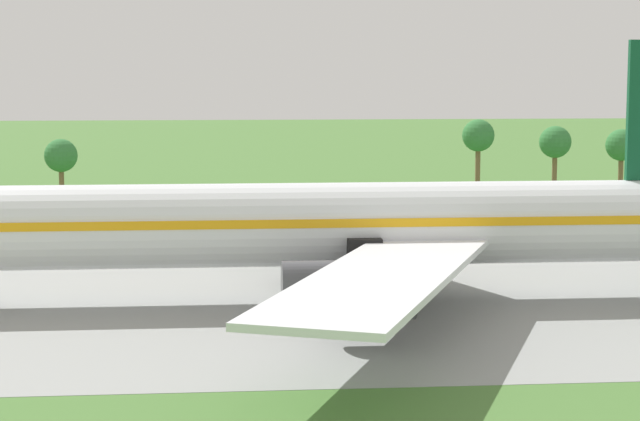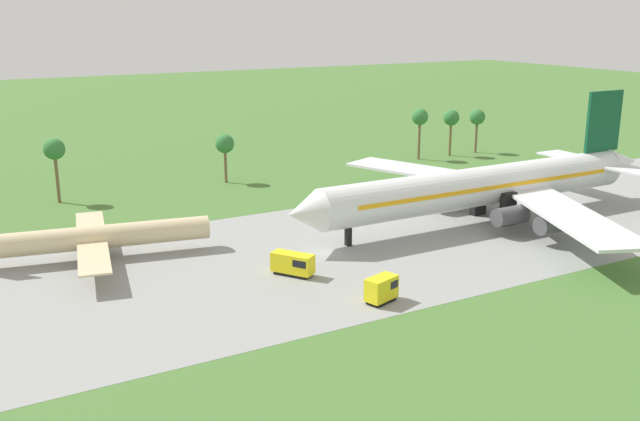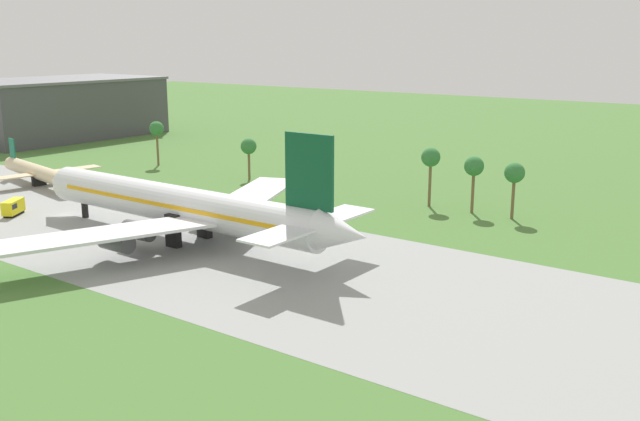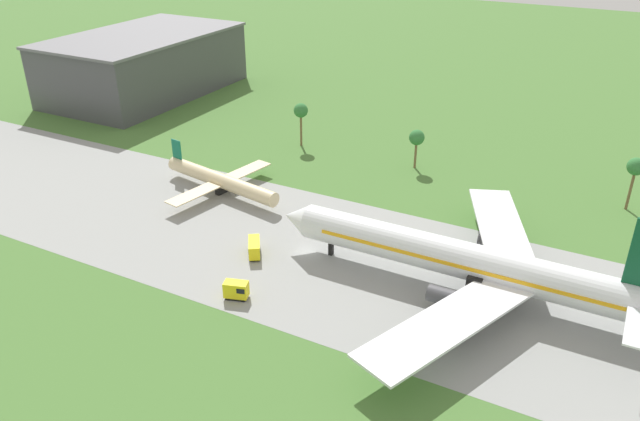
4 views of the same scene
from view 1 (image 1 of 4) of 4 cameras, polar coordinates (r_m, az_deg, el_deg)
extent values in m
cylinder|color=white|center=(83.50, 0.00, -0.68)|extent=(56.58, 6.02, 6.02)
cube|color=#EFA314|center=(83.44, 0.00, -0.37)|extent=(48.09, 6.14, 0.60)
cube|color=white|center=(68.78, 3.14, -3.25)|extent=(18.84, 31.59, 0.44)
cube|color=white|center=(99.12, 0.58, -0.07)|extent=(18.84, 31.59, 0.44)
cylinder|color=#4C4C51|center=(76.80, 0.13, -3.48)|extent=(5.42, 2.71, 2.71)
cylinder|color=#4C4C51|center=(71.19, 2.53, -4.33)|extent=(5.42, 2.71, 2.71)
cylinder|color=#4C4C51|center=(91.00, -0.70, -1.83)|extent=(5.42, 2.71, 2.71)
cylinder|color=#4C4C51|center=(97.14, 0.46, -1.26)|extent=(5.42, 2.71, 2.71)
cube|color=black|center=(81.05, 2.20, -3.19)|extent=(2.40, 1.20, 5.14)
cube|color=black|center=(87.52, 1.65, -2.43)|extent=(2.40, 1.20, 5.14)
cylinder|color=brown|center=(128.56, -12.59, 0.85)|extent=(0.56, 0.56, 6.95)
sphere|color=#337538|center=(128.20, -12.64, 2.66)|extent=(3.60, 3.60, 3.60)
cylinder|color=brown|center=(135.28, 14.56, 1.26)|extent=(0.56, 0.56, 7.72)
sphere|color=#337538|center=(134.92, 14.62, 3.14)|extent=(3.60, 3.60, 3.60)
cylinder|color=brown|center=(132.88, 11.46, 1.33)|extent=(0.56, 0.56, 8.11)
sphere|color=#337538|center=(132.51, 11.50, 3.33)|extent=(3.60, 3.60, 3.60)
cylinder|color=brown|center=(130.62, 7.76, 1.48)|extent=(0.56, 0.56, 8.89)
sphere|color=#337538|center=(130.23, 7.80, 3.69)|extent=(3.60, 3.60, 3.60)
camera|label=2|loc=(67.83, -95.26, 11.90)|focal=40.00mm
camera|label=3|loc=(91.90, 81.26, 10.03)|focal=40.00mm
camera|label=4|loc=(49.43, 102.58, 56.12)|focal=35.00mm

